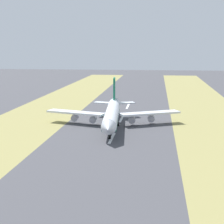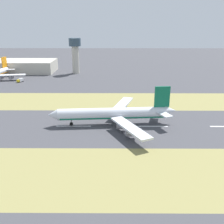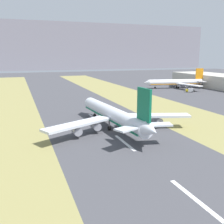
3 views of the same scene
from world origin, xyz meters
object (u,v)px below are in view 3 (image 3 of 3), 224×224
(airplane_main_jet, at_px, (114,115))
(service_truck, at_px, (190,90))
(apron_car, at_px, (192,91))
(terminal_building, at_px, (214,80))
(airplane_parked_apron, at_px, (177,82))

(airplane_main_jet, bearing_deg, service_truck, 40.22)
(apron_car, bearing_deg, service_truck, -155.47)
(apron_car, bearing_deg, terminal_building, 29.96)
(terminal_building, xyz_separation_m, airplane_parked_apron, (-43.29, 0.10, -0.51))
(airplane_main_jet, relative_size, airplane_parked_apron, 1.10)
(terminal_building, height_order, service_truck, terminal_building)
(terminal_building, xyz_separation_m, service_truck, (-48.91, -27.68, -4.36))
(airplane_main_jet, bearing_deg, apron_car, 39.69)
(airplane_main_jet, bearing_deg, terminal_building, 37.00)
(airplane_main_jet, height_order, terminal_building, airplane_main_jet)
(airplane_main_jet, height_order, service_truck, airplane_main_jet)
(airplane_parked_apron, height_order, service_truck, airplane_parked_apron)
(airplane_main_jet, xyz_separation_m, terminal_building, (148.32, 111.76, 0.00))
(airplane_main_jet, xyz_separation_m, apron_car, (103.66, 86.01, -5.02))
(airplane_parked_apron, bearing_deg, terminal_building, -0.14)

